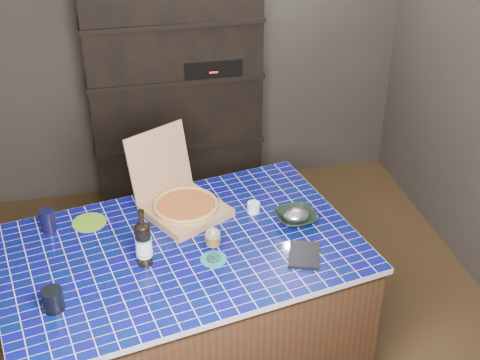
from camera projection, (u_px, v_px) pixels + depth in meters
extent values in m
plane|color=brown|center=(216.00, 333.00, 3.97)|extent=(3.50, 3.50, 0.00)
plane|color=#46413C|center=(168.00, 35.00, 4.78)|extent=(3.50, 0.00, 3.50)
cube|color=black|center=(175.00, 92.00, 4.78)|extent=(1.20, 0.40, 1.80)
cube|color=black|center=(209.00, 62.00, 4.67)|extent=(0.40, 0.32, 0.12)
cube|color=#422C19|center=(184.00, 323.00, 3.41)|extent=(1.81, 1.33, 0.90)
cube|color=#051254|center=(179.00, 250.00, 3.17)|extent=(1.86, 1.37, 0.03)
cube|color=#956B4D|center=(186.00, 211.00, 3.39)|extent=(0.48, 0.48, 0.04)
cube|color=#956B4D|center=(159.00, 162.00, 3.43)|extent=(0.35, 0.24, 0.35)
cylinder|color=tan|center=(186.00, 207.00, 3.38)|extent=(0.33, 0.33, 0.01)
cylinder|color=maroon|center=(186.00, 205.00, 3.37)|extent=(0.29, 0.29, 0.01)
torus|color=tan|center=(186.00, 204.00, 3.37)|extent=(0.33, 0.33, 0.02)
cylinder|color=black|center=(144.00, 245.00, 3.01)|extent=(0.07, 0.07, 0.20)
ellipsoid|color=black|center=(142.00, 227.00, 2.96)|extent=(0.07, 0.07, 0.04)
cylinder|color=black|center=(141.00, 218.00, 2.93)|extent=(0.03, 0.03, 0.08)
cylinder|color=silver|center=(144.00, 247.00, 3.02)|extent=(0.07, 0.07, 0.09)
cylinder|color=#3A8BC7|center=(144.00, 252.00, 3.03)|extent=(0.08, 0.08, 0.01)
cylinder|color=#3A8BC7|center=(143.00, 239.00, 2.99)|extent=(0.08, 0.08, 0.01)
cylinder|color=#176F79|center=(214.00, 259.00, 3.08)|extent=(0.12, 0.12, 0.01)
cylinder|color=white|center=(213.00, 258.00, 3.08)|extent=(0.07, 0.07, 0.00)
cylinder|color=white|center=(213.00, 252.00, 3.06)|extent=(0.01, 0.01, 0.07)
ellipsoid|color=white|center=(213.00, 238.00, 3.02)|extent=(0.08, 0.08, 0.10)
cylinder|color=orange|center=(213.00, 239.00, 3.02)|extent=(0.06, 0.06, 0.05)
cylinder|color=white|center=(213.00, 234.00, 3.01)|extent=(0.06, 0.06, 0.02)
cylinder|color=black|center=(53.00, 300.00, 2.78)|extent=(0.09, 0.09, 0.10)
cube|color=black|center=(304.00, 255.00, 3.10)|extent=(0.20, 0.23, 0.02)
imported|color=black|center=(296.00, 217.00, 3.33)|extent=(0.23, 0.23, 0.05)
ellipsoid|color=silver|center=(296.00, 215.00, 3.33)|extent=(0.13, 0.11, 0.06)
cylinder|color=white|center=(253.00, 207.00, 3.41)|extent=(0.06, 0.06, 0.05)
cylinder|color=black|center=(48.00, 220.00, 3.25)|extent=(0.07, 0.07, 0.12)
cylinder|color=#5F9D21|center=(89.00, 222.00, 3.34)|extent=(0.17, 0.17, 0.01)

